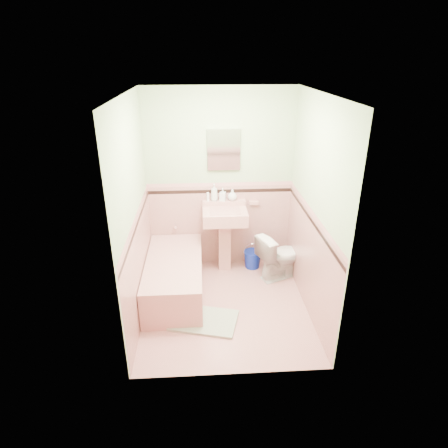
{
  "coord_description": "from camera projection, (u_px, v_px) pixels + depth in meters",
  "views": [
    {
      "loc": [
        -0.27,
        -3.9,
        2.87
      ],
      "look_at": [
        0.0,
        0.25,
        1.0
      ],
      "focal_mm": 30.75,
      "sensor_mm": 36.0,
      "label": 1
    }
  ],
  "objects": [
    {
      "name": "soap_dish",
      "position": [
        254.0,
        203.0,
        5.35
      ],
      "size": [
        0.13,
        0.07,
        0.04
      ],
      "primitive_type": "cube",
      "color": "tan",
      "rests_on": "wall_back"
    },
    {
      "name": "accent_left",
      "position": [
        137.0,
        226.0,
        4.23
      ],
      "size": [
        0.0,
        2.2,
        2.2
      ],
      "primitive_type": "plane",
      "rotation": [
        1.57,
        0.0,
        1.57
      ],
      "color": "black",
      "rests_on": "ground"
    },
    {
      "name": "accent_right",
      "position": [
        312.0,
        221.0,
        4.34
      ],
      "size": [
        0.0,
        2.2,
        2.2
      ],
      "primitive_type": "plane",
      "rotation": [
        1.57,
        0.0,
        -1.57
      ],
      "color": "black",
      "rests_on": "ground"
    },
    {
      "name": "tube",
      "position": [
        208.0,
        197.0,
        5.24
      ],
      "size": [
        0.04,
        0.04,
        0.12
      ],
      "primitive_type": "cylinder",
      "rotation": [
        0.0,
        0.0,
        -0.19
      ],
      "color": "white",
      "rests_on": "sink"
    },
    {
      "name": "cap_left",
      "position": [
        136.0,
        217.0,
        4.18
      ],
      "size": [
        0.0,
        2.2,
        2.2
      ],
      "primitive_type": "plane",
      "rotation": [
        1.57,
        0.0,
        1.57
      ],
      "color": "tan",
      "rests_on": "ground"
    },
    {
      "name": "bathtub",
      "position": [
        175.0,
        278.0,
        4.91
      ],
      "size": [
        0.7,
        1.5,
        0.45
      ],
      "primitive_type": "cube",
      "color": "tan",
      "rests_on": "floor"
    },
    {
      "name": "wainscot_left",
      "position": [
        140.0,
        267.0,
        4.44
      ],
      "size": [
        0.0,
        2.2,
        2.2
      ],
      "primitive_type": "plane",
      "rotation": [
        1.57,
        0.0,
        1.57
      ],
      "color": "tan",
      "rests_on": "ground"
    },
    {
      "name": "wall_right",
      "position": [
        314.0,
        210.0,
        4.29
      ],
      "size": [
        0.0,
        2.5,
        2.5
      ],
      "primitive_type": "plane",
      "rotation": [
        1.57,
        0.0,
        -1.57
      ],
      "color": "beige",
      "rests_on": "ground"
    },
    {
      "name": "bath_mat",
      "position": [
        204.0,
        320.0,
        4.46
      ],
      "size": [
        0.85,
        0.67,
        0.03
      ],
      "primitive_type": "cube",
      "rotation": [
        0.0,
        0.0,
        -0.25
      ],
      "color": "gray",
      "rests_on": "floor"
    },
    {
      "name": "soap_bottle_mid",
      "position": [
        223.0,
        194.0,
        5.24
      ],
      "size": [
        0.1,
        0.1,
        0.18
      ],
      "primitive_type": "imported",
      "rotation": [
        0.0,
        0.0,
        -0.23
      ],
      "color": "#B2B2B2",
      "rests_on": "sink"
    },
    {
      "name": "ceiling",
      "position": [
        226.0,
        94.0,
        3.72
      ],
      "size": [
        2.2,
        2.2,
        0.0
      ],
      "primitive_type": "plane",
      "rotation": [
        3.14,
        0.0,
        0.0
      ],
      "color": "white",
      "rests_on": "ground"
    },
    {
      "name": "accent_back",
      "position": [
        220.0,
        191.0,
        5.27
      ],
      "size": [
        2.0,
        0.0,
        2.0
      ],
      "primitive_type": "plane",
      "rotation": [
        1.57,
        0.0,
        0.0
      ],
      "color": "black",
      "rests_on": "ground"
    },
    {
      "name": "soap_bottle_left",
      "position": [
        214.0,
        192.0,
        5.22
      ],
      "size": [
        0.1,
        0.1,
        0.24
      ],
      "primitive_type": "imported",
      "rotation": [
        0.0,
        0.0,
        -0.03
      ],
      "color": "#B2B2B2",
      "rests_on": "sink"
    },
    {
      "name": "medicine_cabinet",
      "position": [
        224.0,
        150.0,
        5.02
      ],
      "size": [
        0.43,
        0.04,
        0.54
      ],
      "primitive_type": "cube",
      "color": "white",
      "rests_on": "wall_back"
    },
    {
      "name": "floor",
      "position": [
        225.0,
        306.0,
        4.74
      ],
      "size": [
        2.2,
        2.2,
        0.0
      ],
      "primitive_type": "plane",
      "color": "tan",
      "rests_on": "ground"
    },
    {
      "name": "cap_front",
      "position": [
        234.0,
        265.0,
        3.26
      ],
      "size": [
        2.0,
        0.0,
        2.0
      ],
      "primitive_type": "plane",
      "rotation": [
        -1.57,
        0.0,
        0.0
      ],
      "color": "tan",
      "rests_on": "ground"
    },
    {
      "name": "soap_bottle_right",
      "position": [
        232.0,
        195.0,
        5.26
      ],
      "size": [
        0.15,
        0.15,
        0.16
      ],
      "primitive_type": "imported",
      "rotation": [
        0.0,
        0.0,
        0.22
      ],
      "color": "#B2B2B2",
      "rests_on": "sink"
    },
    {
      "name": "wall_back",
      "position": [
        220.0,
        182.0,
        5.23
      ],
      "size": [
        2.5,
        0.0,
        2.5
      ],
      "primitive_type": "plane",
      "rotation": [
        1.57,
        0.0,
        0.0
      ],
      "color": "beige",
      "rests_on": "ground"
    },
    {
      "name": "sink",
      "position": [
        225.0,
        241.0,
        5.34
      ],
      "size": [
        0.6,
        0.49,
        0.94
      ],
      "primitive_type": null,
      "color": "tan",
      "rests_on": "floor"
    },
    {
      "name": "tub_faucet",
      "position": [
        176.0,
        226.0,
        5.4
      ],
      "size": [
        0.04,
        0.12,
        0.04
      ],
      "primitive_type": "cylinder",
      "rotation": [
        1.57,
        0.0,
        0.0
      ],
      "color": "silver",
      "rests_on": "wall_back"
    },
    {
      "name": "wall_front",
      "position": [
        234.0,
        263.0,
        3.23
      ],
      "size": [
        2.5,
        0.0,
        2.5
      ],
      "primitive_type": "plane",
      "rotation": [
        -1.57,
        0.0,
        0.0
      ],
      "color": "beige",
      "rests_on": "ground"
    },
    {
      "name": "cap_back",
      "position": [
        220.0,
        184.0,
        5.23
      ],
      "size": [
        2.0,
        0.0,
        2.0
      ],
      "primitive_type": "plane",
      "rotation": [
        1.57,
        0.0,
        0.0
      ],
      "color": "tan",
      "rests_on": "ground"
    },
    {
      "name": "sink_faucet",
      "position": [
        224.0,
        205.0,
        5.27
      ],
      "size": [
        0.02,
        0.02,
        0.1
      ],
      "primitive_type": "cylinder",
      "color": "silver",
      "rests_on": "sink"
    },
    {
      "name": "wainscot_right",
      "position": [
        308.0,
        261.0,
        4.55
      ],
      "size": [
        0.0,
        2.2,
        2.2
      ],
      "primitive_type": "plane",
      "rotation": [
        1.57,
        0.0,
        -1.57
      ],
      "color": "tan",
      "rests_on": "ground"
    },
    {
      "name": "shoe",
      "position": [
        189.0,
        321.0,
        4.38
      ],
      "size": [
        0.17,
        0.1,
        0.06
      ],
      "primitive_type": "cube",
      "rotation": [
        0.0,
        0.0,
        -0.17
      ],
      "color": "#BF1E59",
      "rests_on": "bath_mat"
    },
    {
      "name": "bucket",
      "position": [
        252.0,
        259.0,
        5.55
      ],
      "size": [
        0.26,
        0.26,
        0.25
      ],
      "primitive_type": null,
      "rotation": [
        0.0,
        0.0,
        0.02
      ],
      "color": "#0C23A0",
      "rests_on": "floor"
    },
    {
      "name": "cap_right",
      "position": [
        313.0,
        213.0,
        4.3
      ],
      "size": [
        0.0,
        2.2,
        2.2
      ],
      "primitive_type": "plane",
      "rotation": [
        1.57,
        0.0,
        -1.57
      ],
      "color": "tan",
      "rests_on": "ground"
    },
    {
      "name": "wall_left",
      "position": [
        134.0,
        215.0,
        4.17
      ],
      "size": [
        0.0,
        2.5,
        2.5
      ],
      "primitive_type": "plane",
      "rotation": [
        1.57,
        0.0,
        1.57
      ],
      "color": "beige",
      "rests_on": "ground"
    },
    {
      "name": "accent_front",
      "position": [
        234.0,
        275.0,
        3.3
      ],
      "size": [
        2.0,
        0.0,
        2.0
      ],
      "primitive_type": "plane",
      "rotation": [
        -1.57,
        0.0,
        0.0
      ],
      "color": "black",
      "rests_on": "ground"
    },
    {
      "name": "wainscot_back",
      "position": [
        220.0,
        225.0,
        5.49
      ],
      "size": [
        2.0,
        0.0,
        2.0
      ],
      "primitive_type": "plane",
      "rotation": [
        1.57,
        0.0,
        0.0
      ],
      "color": "tan",
      "rests_on": "ground"
    },
    {
      "name": "toilet",
      "position": [
        280.0,
        256.0,
        5.24
      ],
      "size": [
        0.73,
        0.59,
        0.65
      ],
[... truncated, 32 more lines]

